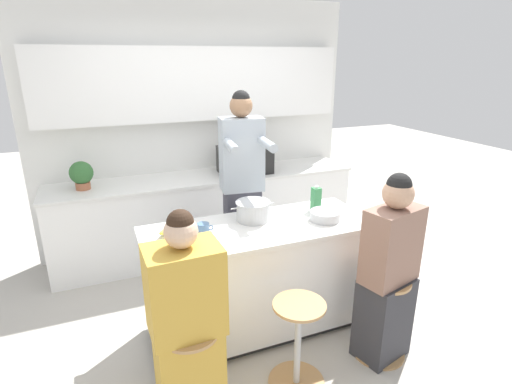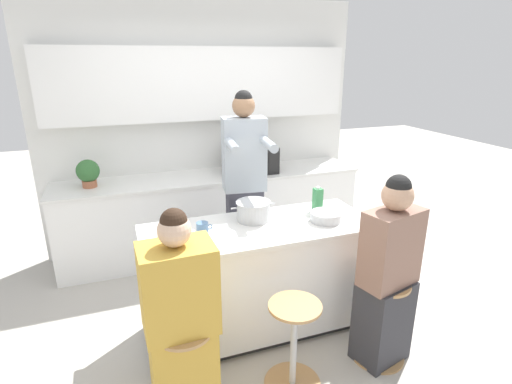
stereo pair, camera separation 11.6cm
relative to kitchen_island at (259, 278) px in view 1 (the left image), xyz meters
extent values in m
plane|color=#B2ADA3|center=(0.00, 0.00, -0.45)|extent=(16.00, 16.00, 0.00)
cube|color=silver|center=(0.00, 1.83, 0.90)|extent=(3.51, 0.06, 2.70)
cube|color=white|center=(0.00, 1.72, 1.37)|extent=(3.23, 0.16, 0.75)
cube|color=white|center=(0.00, 1.48, -0.02)|extent=(3.23, 0.61, 0.85)
cube|color=silver|center=(0.00, 1.48, 0.42)|extent=(3.26, 0.64, 0.03)
cube|color=black|center=(0.00, 0.00, -0.42)|extent=(1.63, 0.57, 0.06)
cube|color=white|center=(0.00, 0.00, 0.01)|extent=(1.71, 0.65, 0.80)
cube|color=silver|center=(0.00, 0.00, 0.42)|extent=(1.75, 0.69, 0.03)
cylinder|color=#B7BABC|center=(-0.70, -0.65, -0.14)|extent=(0.04, 0.04, 0.59)
cylinder|color=tan|center=(-0.70, -0.65, 0.16)|extent=(0.34, 0.34, 0.02)
cylinder|color=tan|center=(0.00, -0.65, -0.44)|extent=(0.38, 0.38, 0.01)
cylinder|color=#B7BABC|center=(0.00, -0.65, -0.14)|extent=(0.04, 0.04, 0.59)
cylinder|color=tan|center=(0.00, -0.65, 0.16)|extent=(0.34, 0.34, 0.02)
cylinder|color=tan|center=(0.70, -0.62, -0.44)|extent=(0.38, 0.38, 0.01)
cylinder|color=#B7BABC|center=(0.70, -0.62, -0.14)|extent=(0.04, 0.04, 0.59)
cylinder|color=tan|center=(0.70, -0.62, 0.16)|extent=(0.34, 0.34, 0.02)
cube|color=#383842|center=(0.07, 0.57, 0.05)|extent=(0.33, 0.26, 1.00)
cube|color=#9EA8B2|center=(0.07, 0.57, 0.86)|extent=(0.38, 0.26, 0.62)
cylinder|color=#9EA8B2|center=(-0.11, 0.31, 1.00)|extent=(0.11, 0.35, 0.07)
cylinder|color=#9EA8B2|center=(0.18, 0.27, 1.00)|extent=(0.11, 0.35, 0.07)
sphere|color=#936B4C|center=(0.07, 0.57, 1.27)|extent=(0.21, 0.21, 0.19)
sphere|color=black|center=(0.07, 0.57, 1.32)|extent=(0.17, 0.17, 0.15)
cube|color=gold|center=(-0.71, -0.63, -0.14)|extent=(0.38, 0.27, 0.62)
cube|color=gold|center=(-0.71, -0.63, 0.43)|extent=(0.42, 0.30, 0.52)
sphere|color=#DBB293|center=(-0.71, -0.63, 0.78)|extent=(0.19, 0.19, 0.18)
sphere|color=black|center=(-0.71, -0.63, 0.83)|extent=(0.15, 0.15, 0.15)
cube|color=#333338|center=(0.71, -0.63, -0.14)|extent=(0.42, 0.35, 0.62)
cube|color=#896656|center=(0.71, -0.63, 0.44)|extent=(0.45, 0.31, 0.53)
sphere|color=tan|center=(0.71, -0.63, 0.81)|extent=(0.25, 0.25, 0.20)
sphere|color=black|center=(0.71, -0.63, 0.86)|extent=(0.20, 0.20, 0.16)
cylinder|color=#B7BABC|center=(0.00, 0.13, 0.51)|extent=(0.25, 0.25, 0.14)
cylinder|color=#B7BABC|center=(0.00, 0.13, 0.59)|extent=(0.27, 0.27, 0.01)
cylinder|color=#B7BABC|center=(-0.15, 0.13, 0.56)|extent=(0.05, 0.01, 0.01)
cylinder|color=#B7BABC|center=(0.15, 0.13, 0.56)|extent=(0.05, 0.01, 0.01)
cylinder|color=#B7BABC|center=(0.52, -0.08, 0.48)|extent=(0.24, 0.24, 0.07)
cylinder|color=#4C7099|center=(-0.43, 0.00, 0.48)|extent=(0.09, 0.09, 0.09)
torus|color=#4C7099|center=(-0.38, 0.00, 0.49)|extent=(0.04, 0.01, 0.04)
cylinder|color=#4C7099|center=(-0.69, -0.21, 0.48)|extent=(0.07, 0.07, 0.08)
torus|color=#4C7099|center=(-0.64, -0.21, 0.48)|extent=(0.04, 0.01, 0.04)
ellipsoid|color=yellow|center=(-0.66, 0.07, 0.47)|extent=(0.14, 0.05, 0.06)
ellipsoid|color=yellow|center=(-0.69, 0.11, 0.47)|extent=(0.11, 0.13, 0.06)
ellipsoid|color=yellow|center=(-0.62, 0.11, 0.47)|extent=(0.12, 0.12, 0.06)
cube|color=#38844C|center=(0.56, 0.13, 0.54)|extent=(0.07, 0.07, 0.19)
cylinder|color=white|center=(0.56, 0.13, 0.64)|extent=(0.03, 0.03, 0.02)
cube|color=black|center=(0.43, 1.44, 0.58)|extent=(0.55, 0.36, 0.29)
cube|color=black|center=(0.38, 1.26, 0.58)|extent=(0.34, 0.01, 0.22)
cube|color=black|center=(0.62, 1.26, 0.58)|extent=(0.10, 0.01, 0.23)
cylinder|color=#A86042|center=(-1.23, 1.48, 0.47)|extent=(0.14, 0.14, 0.07)
sphere|color=#336633|center=(-1.23, 1.48, 0.60)|extent=(0.22, 0.22, 0.22)
camera|label=1|loc=(-1.06, -2.54, 1.64)|focal=28.00mm
camera|label=2|loc=(-0.96, -2.58, 1.64)|focal=28.00mm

